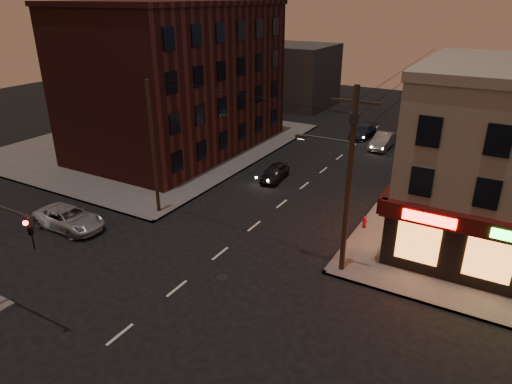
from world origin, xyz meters
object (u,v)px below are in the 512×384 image
Objects in this scene: sedan_near at (275,172)px; sedan_far at (363,132)px; sedan_mid at (383,141)px; fire_hydrant at (365,222)px; suv_cross at (69,218)px.

sedan_far is at bearing 74.86° from sedan_near.
sedan_near is at bearing -111.18° from sedan_mid.
sedan_near is 4.92× the size of fire_hydrant.
suv_cross is 1.33× the size of sedan_near.
sedan_near is (7.62, 14.10, -0.06)m from suv_cross.
sedan_mid is 3.87m from sedan_far.
suv_cross is at bearing -150.84° from fire_hydrant.
sedan_far is (-2.83, 2.63, -0.11)m from sedan_mid.
sedan_near is at bearing -27.84° from suv_cross.
sedan_far is (2.51, 15.43, -0.01)m from sedan_near.
sedan_mid is at bearing -38.35° from sedan_far.
sedan_mid is at bearing 101.89° from fire_hydrant.
sedan_mid reaches higher than sedan_far.
sedan_mid is (12.96, 26.90, 0.05)m from suv_cross.
sedan_mid reaches higher than sedan_near.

